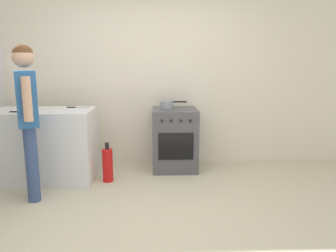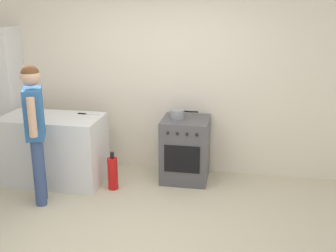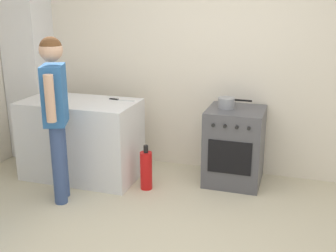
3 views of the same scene
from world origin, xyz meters
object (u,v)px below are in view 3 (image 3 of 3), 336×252
at_px(pot, 227,103).
at_px(larder_cabinet, 31,80).
at_px(knife_paring, 54,103).
at_px(knife_chef, 121,100).
at_px(fire_extinguisher, 146,170).
at_px(oven_left, 234,146).
at_px(person, 55,106).

relative_size(pot, larder_cabinet, 0.18).
height_order(knife_paring, knife_chef, same).
distance_m(pot, larder_cabinet, 2.55).
bearing_deg(fire_extinguisher, oven_left, 28.78).
bearing_deg(fire_extinguisher, person, -145.79).
bearing_deg(knife_chef, pot, 10.10).
height_order(pot, fire_extinguisher, pot).
bearing_deg(knife_paring, pot, 17.93).
xyz_separation_m(person, larder_cabinet, (-1.04, 1.08, 0.00)).
height_order(oven_left, pot, pot).
relative_size(pot, fire_extinguisher, 0.73).
bearing_deg(larder_cabinet, knife_paring, -41.73).
distance_m(oven_left, knife_chef, 1.37).
bearing_deg(larder_cabinet, oven_left, -2.20).
height_order(pot, knife_paring, pot).
bearing_deg(fire_extinguisher, knife_chef, 144.46).
xyz_separation_m(knife_paring, fire_extinguisher, (1.03, 0.09, -0.69)).
relative_size(knife_chef, larder_cabinet, 0.16).
bearing_deg(larder_cabinet, knife_chef, -12.00).
height_order(oven_left, larder_cabinet, larder_cabinet).
bearing_deg(pot, fire_extinguisher, -147.03).
relative_size(oven_left, fire_extinguisher, 1.70).
bearing_deg(fire_extinguisher, larder_cabinet, 161.95).
bearing_deg(knife_paring, oven_left, 16.52).
bearing_deg(knife_paring, knife_chef, 30.62).
height_order(person, larder_cabinet, larder_cabinet).
height_order(knife_chef, person, person).
bearing_deg(pot, knife_paring, -162.07).
height_order(oven_left, knife_paring, knife_paring).
bearing_deg(knife_chef, larder_cabinet, 168.00).
height_order(oven_left, person, person).
relative_size(person, larder_cabinet, 0.83).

